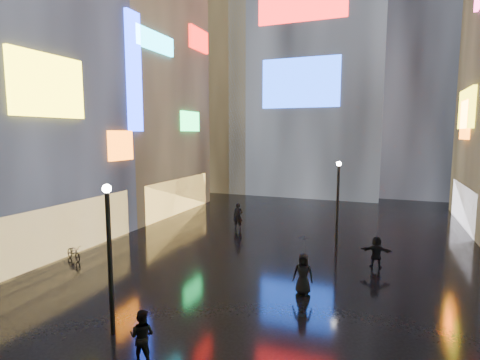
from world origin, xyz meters
The scene contains 13 objects.
ground centered at (0.00, 20.00, 0.00)m, with size 140.00×140.00×0.00m, color black.
building_left_far centered at (-15.98, 26.00, 10.98)m, with size 10.28×12.00×22.00m.
tower_main centered at (-3.00, 43.97, 21.01)m, with size 16.00×14.20×42.00m.
tower_flank_right centered at (9.00, 46.00, 17.00)m, with size 12.00×12.00×34.00m, color black.
tower_flank_left centered at (-14.00, 42.00, 13.00)m, with size 10.00×10.00×26.00m, color black.
lamp_near centered at (-3.11, 7.91, 2.94)m, with size 0.30×0.30×5.20m.
lamp_far centered at (2.83, 21.12, 2.94)m, with size 0.30×0.30×5.20m.
pedestrian_1 centered at (-1.20, 6.95, 0.82)m, with size 0.80×0.62×1.64m, color black.
pedestrian_4 centered at (2.32, 13.47, 0.88)m, with size 0.86×0.56×1.76m, color black.
pedestrian_5 centered at (5.18, 17.95, 0.82)m, with size 1.52×0.48×1.64m, color black.
pedestrian_6 centered at (-4.29, 22.70, 0.94)m, with size 0.69×0.45×1.88m, color black.
umbrella_2 centered at (2.32, 13.47, 2.16)m, with size 0.88×0.90×0.81m, color black.
bicycle centered at (-10.22, 13.30, 0.41)m, with size 0.54×1.56×0.82m, color black.
Camera 1 is at (5.34, -1.82, 6.85)m, focal length 28.00 mm.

